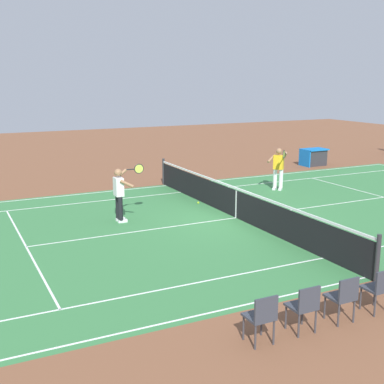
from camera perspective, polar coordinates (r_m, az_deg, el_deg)
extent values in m
plane|color=brown|center=(16.10, 4.98, -2.90)|extent=(60.00, 60.00, 0.00)
cube|color=#387A42|center=(16.10, 4.98, -2.90)|extent=(24.20, 11.40, 0.00)
cube|color=white|center=(20.86, -2.87, 0.73)|extent=(23.80, 0.05, 0.01)
cube|color=white|center=(12.00, 18.89, -9.06)|extent=(23.80, 0.05, 0.01)
cube|color=white|center=(19.62, -1.25, -0.02)|extent=(23.80, 0.05, 0.01)
cube|color=white|center=(12.94, 14.53, -7.18)|extent=(23.80, 0.05, 0.01)
cube|color=white|center=(14.01, -18.14, -5.87)|extent=(0.05, 8.22, 0.01)
cube|color=white|center=(20.10, 20.78, -0.54)|extent=(0.05, 8.22, 0.01)
cube|color=white|center=(16.10, 4.98, -2.89)|extent=(12.80, 0.05, 0.01)
cylinder|color=#2D2D33|center=(21.02, -3.22, 2.31)|extent=(0.10, 0.10, 1.08)
cylinder|color=#2D2D33|center=(11.62, 20.13, -7.05)|extent=(0.10, 0.10, 1.08)
cube|color=black|center=(15.99, 5.01, -1.38)|extent=(0.02, 11.60, 0.88)
cube|color=white|center=(15.88, 5.04, 0.40)|extent=(0.04, 11.60, 0.06)
cube|color=white|center=(15.99, 5.01, -1.38)|extent=(0.04, 0.06, 0.88)
cylinder|color=black|center=(15.55, -8.06, -1.83)|extent=(0.15, 0.15, 0.74)
cube|color=white|center=(15.67, -7.80, -3.24)|extent=(0.28, 0.12, 0.09)
cylinder|color=black|center=(15.77, -8.31, -1.63)|extent=(0.15, 0.15, 0.74)
cube|color=white|center=(15.89, -8.06, -3.03)|extent=(0.28, 0.12, 0.09)
cube|color=white|center=(15.51, -8.26, 0.60)|extent=(0.25, 0.39, 0.56)
sphere|color=#9E704C|center=(15.43, -8.31, 2.18)|extent=(0.23, 0.23, 0.23)
cylinder|color=#9E704C|center=(15.27, -7.34, 0.93)|extent=(0.41, 0.23, 0.26)
cylinder|color=#9E704C|center=(15.76, -7.98, 2.02)|extent=(0.42, 0.21, 0.30)
cylinder|color=#232326|center=(15.89, -6.97, 2.54)|extent=(0.28, 0.04, 0.04)
torus|color=#232326|center=(15.98, -5.98, 2.62)|extent=(0.31, 0.03, 0.31)
cylinder|color=#C6D84C|center=(15.98, -5.98, 2.62)|extent=(0.27, 0.01, 0.27)
cylinder|color=white|center=(20.31, 9.31, 1.54)|extent=(0.15, 0.15, 0.74)
cube|color=white|center=(20.33, 9.23, 0.39)|extent=(0.28, 0.27, 0.09)
cylinder|color=white|center=(20.26, 9.97, 1.49)|extent=(0.15, 0.15, 0.74)
cube|color=white|center=(20.29, 9.89, 0.34)|extent=(0.28, 0.27, 0.09)
cube|color=yellow|center=(20.17, 9.71, 3.32)|extent=(0.43, 0.44, 0.56)
sphere|color=#9E704C|center=(20.11, 9.75, 4.55)|extent=(0.23, 0.23, 0.23)
cylinder|color=#9E704C|center=(20.04, 8.83, 3.67)|extent=(0.41, 0.25, 0.26)
cylinder|color=#9E704C|center=(19.90, 10.43, 4.13)|extent=(0.28, 0.41, 0.30)
cylinder|color=#232326|center=(19.57, 10.44, 4.32)|extent=(0.23, 0.22, 0.04)
torus|color=#232326|center=(19.28, 10.28, 4.20)|extent=(0.25, 0.23, 0.31)
cylinder|color=#C6D84C|center=(19.28, 10.28, 4.20)|extent=(0.20, 0.19, 0.27)
sphere|color=#CCE01E|center=(17.84, 0.71, -1.21)|extent=(0.07, 0.07, 0.07)
cylinder|color=#38383D|center=(10.35, 18.42, -11.26)|extent=(0.04, 0.04, 0.44)
cylinder|color=#38383D|center=(10.60, 19.83, -10.81)|extent=(0.04, 0.04, 0.44)
cylinder|color=#38383D|center=(10.13, 19.87, -11.93)|extent=(0.04, 0.04, 0.44)
cube|color=#333842|center=(10.27, 19.95, -10.13)|extent=(0.44, 0.44, 0.04)
cylinder|color=#38383D|center=(9.80, 14.69, -12.42)|extent=(0.04, 0.04, 0.44)
cylinder|color=#38383D|center=(10.02, 16.28, -11.93)|extent=(0.04, 0.04, 0.44)
cylinder|color=#38383D|center=(9.56, 16.13, -13.17)|extent=(0.04, 0.04, 0.44)
cylinder|color=#38383D|center=(9.79, 17.73, -12.64)|extent=(0.04, 0.04, 0.44)
cube|color=#333842|center=(9.69, 16.30, -11.25)|extent=(0.44, 0.44, 0.04)
cube|color=#333842|center=(9.48, 17.21, -10.43)|extent=(0.44, 0.04, 0.40)
cylinder|color=#38383D|center=(9.29, 10.50, -13.64)|extent=(0.04, 0.04, 0.44)
cylinder|color=#38383D|center=(9.50, 12.29, -13.13)|extent=(0.04, 0.04, 0.44)
cylinder|color=#38383D|center=(9.04, 11.90, -14.49)|extent=(0.04, 0.04, 0.44)
cylinder|color=#38383D|center=(9.25, 13.71, -13.94)|extent=(0.04, 0.04, 0.44)
cube|color=#333842|center=(9.16, 12.17, -12.45)|extent=(0.44, 0.44, 0.04)
cube|color=#333842|center=(8.93, 13.05, -11.63)|extent=(0.44, 0.04, 0.40)
cylinder|color=#38383D|center=(8.84, 5.80, -14.92)|extent=(0.04, 0.04, 0.44)
cylinder|color=#38383D|center=(9.02, 7.81, -14.39)|extent=(0.04, 0.04, 0.44)
cylinder|color=#38383D|center=(8.58, 7.13, -15.88)|extent=(0.04, 0.04, 0.44)
cylinder|color=#38383D|center=(8.76, 9.17, -15.30)|extent=(0.04, 0.04, 0.44)
cube|color=#333842|center=(8.69, 7.52, -13.71)|extent=(0.44, 0.44, 0.04)
cube|color=#333842|center=(8.45, 8.34, -12.89)|extent=(0.44, 0.04, 0.40)
cube|color=#2D2D33|center=(26.37, 13.55, 3.78)|extent=(1.10, 0.70, 0.80)
cube|color=blue|center=(26.31, 13.60, 4.68)|extent=(1.24, 0.84, 0.06)
cube|color=blue|center=(25.99, 12.54, 3.75)|extent=(0.06, 0.84, 0.84)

